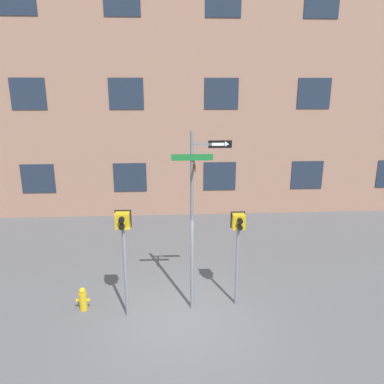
% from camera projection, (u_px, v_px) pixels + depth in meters
% --- Properties ---
extents(ground_plane, '(60.00, 60.00, 0.00)m').
position_uv_depth(ground_plane, '(181.00, 318.00, 9.57)').
color(ground_plane, '#515154').
extents(building_facade, '(24.00, 0.63, 14.37)m').
position_uv_depth(building_facade, '(173.00, 49.00, 15.49)').
color(building_facade, '#936B56').
rests_on(building_facade, ground_plane).
extents(street_sign_pole, '(1.44, 0.70, 4.71)m').
position_uv_depth(street_sign_pole, '(195.00, 209.00, 9.27)').
color(street_sign_pole, slate).
rests_on(street_sign_pole, ground_plane).
extents(pedestrian_signal_left, '(0.40, 0.40, 2.83)m').
position_uv_depth(pedestrian_signal_left, '(123.00, 235.00, 9.09)').
color(pedestrian_signal_left, slate).
rests_on(pedestrian_signal_left, ground_plane).
extents(pedestrian_signal_right, '(0.37, 0.40, 2.61)m').
position_uv_depth(pedestrian_signal_right, '(238.00, 234.00, 9.65)').
color(pedestrian_signal_right, slate).
rests_on(pedestrian_signal_right, ground_plane).
extents(fire_hydrant, '(0.37, 0.21, 0.64)m').
position_uv_depth(fire_hydrant, '(83.00, 299.00, 9.86)').
color(fire_hydrant, gold).
rests_on(fire_hydrant, ground_plane).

